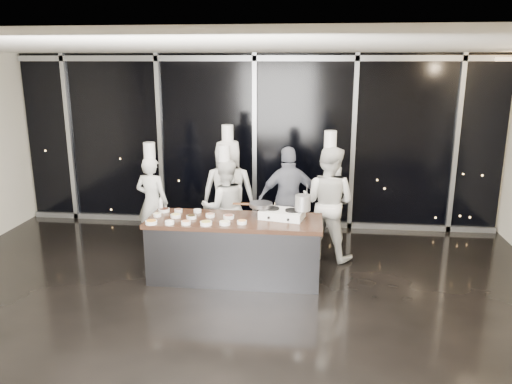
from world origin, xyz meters
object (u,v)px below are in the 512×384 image
Objects in this scene: chef_left at (228,192)px; chef_right at (328,202)px; chef_center at (225,207)px; stock_pot at (303,203)px; demo_counter at (235,249)px; stove at (282,214)px; chef_far_left at (152,201)px; guest at (289,199)px; frying_pan at (260,205)px.

chef_left is 1.01× the size of chef_right.
stock_pot is at bearing 128.29° from chef_center.
stove is (0.66, 0.11, 0.51)m from demo_counter.
chef_center is (-1.25, 0.89, -0.36)m from stock_pot.
chef_right reaches higher than stock_pot.
chef_far_left is (-2.23, 1.02, -0.16)m from stove.
stock_pot is at bearing 87.67° from guest.
guest is at bearing 60.15° from demo_counter.
frying_pan is at bearing 169.21° from stock_pot.
frying_pan is (0.35, 0.18, 0.61)m from demo_counter.
chef_right is (0.62, -0.25, 0.04)m from guest.
frying_pan is at bearing 112.94° from chef_left.
frying_pan is 0.34× the size of guest.
chef_left is (1.24, 0.26, 0.12)m from chef_far_left.
chef_far_left is at bearing -11.41° from guest.
frying_pan is (-0.32, 0.07, 0.10)m from stove.
chef_far_left is (-1.56, 1.13, 0.35)m from demo_counter.
stove is at bearing 171.02° from stock_pot.
chef_far_left is at bearing 20.12° from chef_right.
chef_far_left is at bearing -24.38° from chef_center.
stock_pot is at bearing 127.86° from chef_left.
demo_counter is 4.12× the size of frying_pan.
stock_pot is at bearing 3.25° from stove.
chef_left is 1.70m from chef_right.
guest is at bearing 99.97° from stove.
demo_counter is 1.72m from chef_right.
chef_center is at bearing 107.58° from demo_counter.
demo_counter is at bearing -175.89° from stock_pot.
chef_far_left is 0.99× the size of chef_center.
chef_center is 1.03× the size of guest.
chef_right is (1.65, -0.41, -0.01)m from chef_left.
chef_center is 0.88× the size of chef_right.
chef_right reaches higher than chef_center.
chef_right reaches higher than frying_pan.
stock_pot is (0.60, -0.11, 0.08)m from frying_pan.
frying_pan is 1.13m from guest.
frying_pan reaches higher than demo_counter.
guest is at bearing 0.94° from chef_right.
chef_far_left is (-1.91, 0.95, -0.27)m from frying_pan.
chef_left is at bearing 102.89° from demo_counter.
frying_pan is 0.29× the size of chef_left.
chef_right is (2.89, -0.15, 0.11)m from chef_far_left.
chef_right is at bearing 51.31° from frying_pan.
stove is at bearing 122.54° from chef_center.
stove is at bearing 167.34° from chef_far_left.
demo_counter is at bearing 91.14° from chef_center.
stove is at bearing 73.70° from guest.
stove is 0.37× the size of chef_center.
guest is (1.01, 0.28, 0.08)m from chef_center.
chef_left is at bearing 139.82° from stove.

